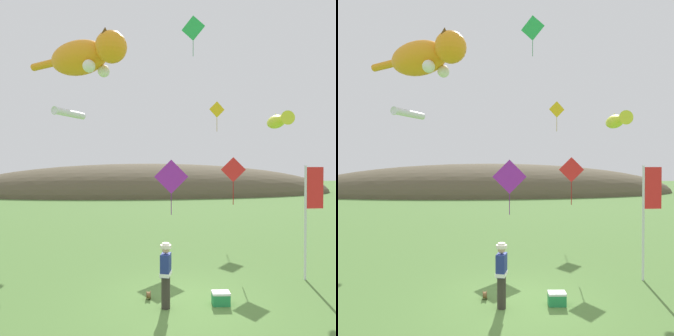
% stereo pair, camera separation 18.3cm
% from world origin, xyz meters
% --- Properties ---
extents(ground_plane, '(120.00, 120.00, 0.00)m').
position_xyz_m(ground_plane, '(0.00, 0.00, 0.00)').
color(ground_plane, '#517A38').
extents(distant_hill_ridge, '(49.56, 15.95, 7.73)m').
position_xyz_m(distant_hill_ridge, '(0.00, 33.97, 0.00)').
color(distant_hill_ridge, brown).
rests_on(distant_hill_ridge, ground).
extents(festival_attendant, '(0.37, 0.48, 1.77)m').
position_xyz_m(festival_attendant, '(-0.45, -0.27, 0.95)').
color(festival_attendant, '#332D28').
rests_on(festival_attendant, ground).
extents(kite_spool, '(0.12, 0.24, 0.24)m').
position_xyz_m(kite_spool, '(-0.89, 0.36, 0.12)').
color(kite_spool, olive).
rests_on(kite_spool, ground).
extents(picnic_cooler, '(0.51, 0.36, 0.36)m').
position_xyz_m(picnic_cooler, '(1.10, -0.19, 0.18)').
color(picnic_cooler, '#268C4C').
rests_on(picnic_cooler, ground).
extents(festival_banner_pole, '(0.66, 0.08, 3.85)m').
position_xyz_m(festival_banner_pole, '(4.58, 1.47, 2.52)').
color(festival_banner_pole, silver).
rests_on(festival_banner_pole, ground).
extents(kite_giant_cat, '(6.66, 5.30, 2.40)m').
position_xyz_m(kite_giant_cat, '(-4.38, 11.21, 10.37)').
color(kite_giant_cat, orange).
extents(kite_fish_windsock, '(0.69, 2.06, 0.63)m').
position_xyz_m(kite_fish_windsock, '(4.49, 3.84, 5.65)').
color(kite_fish_windsock, yellow).
extents(kite_tube_streamer, '(1.41, 2.19, 0.44)m').
position_xyz_m(kite_tube_streamer, '(-4.78, 8.43, 6.53)').
color(kite_tube_streamer, white).
extents(kite_diamond_red, '(0.99, 0.14, 1.90)m').
position_xyz_m(kite_diamond_red, '(2.59, 3.70, 3.65)').
color(kite_diamond_red, red).
extents(kite_diamond_violet, '(1.47, 0.10, 2.37)m').
position_xyz_m(kite_diamond_violet, '(0.22, 4.85, 3.34)').
color(kite_diamond_violet, purple).
extents(kite_diamond_gold, '(1.05, 0.17, 1.96)m').
position_xyz_m(kite_diamond_gold, '(3.87, 11.74, 7.37)').
color(kite_diamond_gold, yellow).
extents(kite_diamond_green, '(1.27, 0.77, 2.37)m').
position_xyz_m(kite_diamond_green, '(2.01, 9.94, 11.80)').
color(kite_diamond_green, green).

